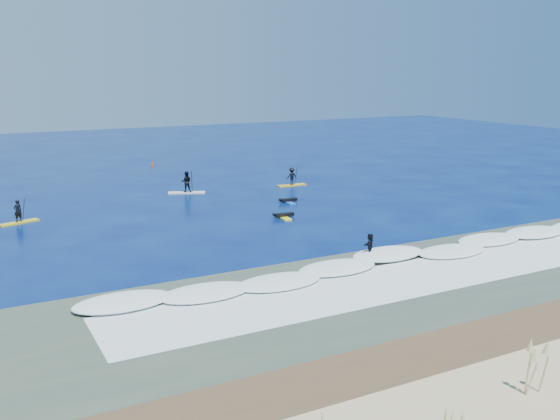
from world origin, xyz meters
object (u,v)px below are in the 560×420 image
prone_paddler_far (288,201)px  wave_surfer (370,246)px  sup_paddler_right (292,178)px  sup_paddler_left (18,215)px  sup_paddler_center (186,184)px  marker_buoy (152,165)px  prone_paddler_near (283,216)px

prone_paddler_far → wave_surfer: wave_surfer is taller
sup_paddler_right → prone_paddler_far: (-4.05, -6.63, -0.64)m
wave_surfer → sup_paddler_left: bearing=98.5°
sup_paddler_center → wave_surfer: sup_paddler_center is taller
prone_paddler_far → marker_buoy: 24.55m
prone_paddler_near → sup_paddler_right: bearing=-26.8°
sup_paddler_right → prone_paddler_near: size_ratio=1.32×
wave_surfer → sup_paddler_right: bearing=38.1°
sup_paddler_left → prone_paddler_far: bearing=-27.5°
prone_paddler_near → wave_surfer: wave_surfer is taller
sup_paddler_center → prone_paddler_far: bearing=-29.1°
prone_paddler_near → prone_paddler_far: (2.93, 4.65, -0.00)m
sup_paddler_left → sup_paddler_center: (14.70, 4.96, 0.24)m
prone_paddler_near → wave_surfer: 11.57m
sup_paddler_center → marker_buoy: 16.35m
sup_paddler_center → prone_paddler_far: 10.03m
prone_paddler_far → marker_buoy: size_ratio=3.46×
sup_paddler_right → wave_surfer: bearing=-105.4°
sup_paddler_right → prone_paddler_near: (-6.98, -11.28, -0.64)m
sup_paddler_center → prone_paddler_near: 12.95m
prone_paddler_near → prone_paddler_far: bearing=-27.3°
sup_paddler_left → prone_paddler_near: sup_paddler_left is taller
prone_paddler_far → sup_paddler_right: bearing=-28.4°
sup_paddler_right → wave_surfer: size_ratio=1.57×
sup_paddler_right → prone_paddler_far: size_ratio=1.36×
sup_paddler_center → sup_paddler_right: size_ratio=1.15×
prone_paddler_near → sup_paddler_left: bearing=72.1°
sup_paddler_left → prone_paddler_far: sup_paddler_left is taller
sup_paddler_center → wave_surfer: 24.25m
sup_paddler_center → prone_paddler_far: sup_paddler_center is taller
sup_paddler_center → prone_paddler_near: sup_paddler_center is taller
sup_paddler_center → marker_buoy: sup_paddler_center is taller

